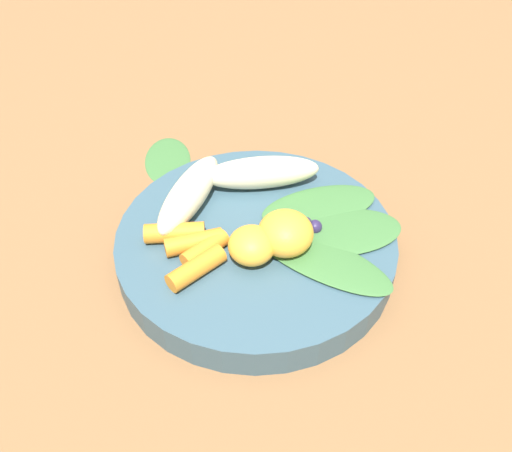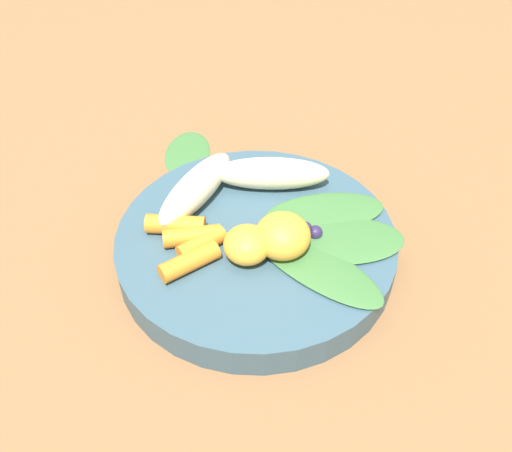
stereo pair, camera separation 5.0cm
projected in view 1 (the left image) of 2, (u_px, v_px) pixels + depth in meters
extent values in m
plane|color=brown|center=(256.00, 256.00, 0.53)|extent=(2.40, 2.40, 0.00)
cylinder|color=#385666|center=(256.00, 245.00, 0.52)|extent=(0.26, 0.26, 0.03)
ellipsoid|color=beige|center=(189.00, 194.00, 0.53)|extent=(0.12, 0.08, 0.03)
ellipsoid|color=beige|center=(261.00, 173.00, 0.55)|extent=(0.11, 0.10, 0.03)
ellipsoid|color=#F4A833|center=(286.00, 233.00, 0.48)|extent=(0.05, 0.05, 0.04)
ellipsoid|color=#F4A833|center=(252.00, 245.00, 0.48)|extent=(0.04, 0.04, 0.03)
cylinder|color=orange|center=(175.00, 233.00, 0.50)|extent=(0.05, 0.05, 0.02)
cylinder|color=orange|center=(194.00, 242.00, 0.49)|extent=(0.05, 0.04, 0.02)
cylinder|color=orange|center=(205.00, 249.00, 0.48)|extent=(0.05, 0.02, 0.02)
cylinder|color=orange|center=(200.00, 271.00, 0.47)|extent=(0.05, 0.02, 0.02)
sphere|color=#2D234C|center=(298.00, 224.00, 0.51)|extent=(0.01, 0.01, 0.01)
sphere|color=#2D234C|center=(315.00, 227.00, 0.51)|extent=(0.01, 0.01, 0.01)
sphere|color=#2D234C|center=(294.00, 229.00, 0.51)|extent=(0.01, 0.01, 0.01)
sphere|color=#2D234C|center=(297.00, 227.00, 0.51)|extent=(0.01, 0.01, 0.01)
sphere|color=#2D234C|center=(301.00, 224.00, 0.51)|extent=(0.01, 0.01, 0.01)
sphere|color=#2D234C|center=(303.00, 232.00, 0.50)|extent=(0.01, 0.01, 0.01)
sphere|color=#2D234C|center=(283.00, 225.00, 0.51)|extent=(0.01, 0.01, 0.01)
sphere|color=#2D234C|center=(306.00, 223.00, 0.50)|extent=(0.01, 0.01, 0.01)
sphere|color=#2D234C|center=(286.00, 224.00, 0.51)|extent=(0.01, 0.01, 0.01)
sphere|color=#2D234C|center=(305.00, 225.00, 0.49)|extent=(0.01, 0.01, 0.01)
sphere|color=#2D234C|center=(296.00, 225.00, 0.51)|extent=(0.01, 0.01, 0.01)
cylinder|color=white|center=(311.00, 245.00, 0.50)|extent=(0.04, 0.04, 0.00)
ellipsoid|color=#3D7038|center=(319.00, 258.00, 0.48)|extent=(0.08, 0.15, 0.01)
ellipsoid|color=#3D7038|center=(341.00, 232.00, 0.51)|extent=(0.13, 0.11, 0.01)
ellipsoid|color=#3D7038|center=(319.00, 206.00, 0.53)|extent=(0.13, 0.10, 0.01)
ellipsoid|color=#3D7038|center=(168.00, 159.00, 0.64)|extent=(0.10, 0.10, 0.01)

